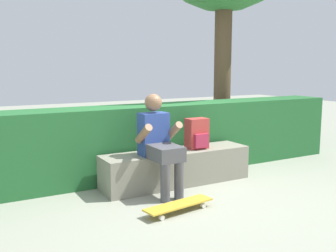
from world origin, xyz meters
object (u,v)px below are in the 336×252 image
bench_main (177,167)px  person_skater (159,141)px  skateboard_near_person (179,205)px  backpack_on_bench (197,134)px

bench_main → person_skater: person_skater is taller
skateboard_near_person → backpack_on_bench: bearing=47.5°
person_skater → skateboard_near_person: size_ratio=1.45×
bench_main → person_skater: bearing=-150.0°
person_skater → skateboard_near_person: bearing=-100.1°
bench_main → backpack_on_bench: bearing=-1.8°
skateboard_near_person → backpack_on_bench: (0.80, 0.87, 0.56)m
bench_main → skateboard_near_person: bench_main is taller
skateboard_near_person → backpack_on_bench: backpack_on_bench is taller
backpack_on_bench → person_skater: bearing=-163.1°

